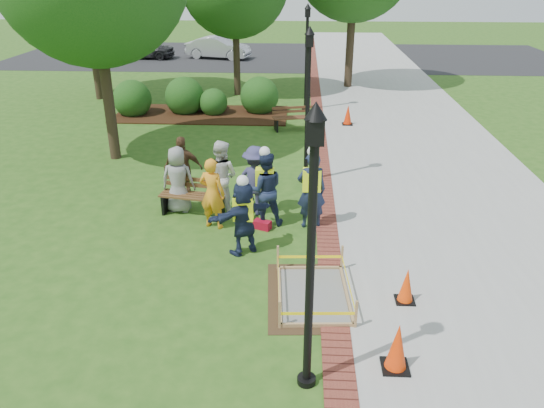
# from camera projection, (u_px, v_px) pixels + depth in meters

# --- Properties ---
(ground) EXTENTS (100.00, 100.00, 0.00)m
(ground) POSITION_uv_depth(u_px,v_px,m) (244.00, 273.00, 10.72)
(ground) COLOR #285116
(ground) RESTS_ON ground
(sidewalk) EXTENTS (6.00, 60.00, 0.02)m
(sidewalk) POSITION_uv_depth(u_px,v_px,m) (407.00, 132.00, 19.53)
(sidewalk) COLOR #9E9E99
(sidewalk) RESTS_ON ground
(brick_edging) EXTENTS (0.50, 60.00, 0.03)m
(brick_edging) POSITION_uv_depth(u_px,v_px,m) (319.00, 130.00, 19.70)
(brick_edging) COLOR maroon
(brick_edging) RESTS_ON ground
(mulch_bed) EXTENTS (7.00, 3.00, 0.05)m
(mulch_bed) POSITION_uv_depth(u_px,v_px,m) (202.00, 114.00, 21.75)
(mulch_bed) COLOR #381E0F
(mulch_bed) RESTS_ON ground
(parking_lot) EXTENTS (36.00, 12.00, 0.01)m
(parking_lot) POSITION_uv_depth(u_px,v_px,m) (286.00, 56.00, 35.22)
(parking_lot) COLOR black
(parking_lot) RESTS_ON ground
(wet_concrete_pad) EXTENTS (1.84, 2.40, 0.55)m
(wet_concrete_pad) POSITION_uv_depth(u_px,v_px,m) (313.00, 286.00, 9.88)
(wet_concrete_pad) COLOR #47331E
(wet_concrete_pad) RESTS_ON ground
(bench_near) EXTENTS (1.68, 0.81, 0.87)m
(bench_near) POSITION_uv_depth(u_px,v_px,m) (193.00, 203.00, 13.12)
(bench_near) COLOR brown
(bench_near) RESTS_ON ground
(bench_far) EXTENTS (1.62, 0.86, 0.83)m
(bench_far) POSITION_uv_depth(u_px,v_px,m) (294.00, 123.00, 19.73)
(bench_far) COLOR brown
(bench_far) RESTS_ON ground
(cone_front) EXTENTS (0.42, 0.42, 0.83)m
(cone_front) POSITION_uv_depth(u_px,v_px,m) (397.00, 348.00, 8.03)
(cone_front) COLOR black
(cone_front) RESTS_ON ground
(cone_back) EXTENTS (0.36, 0.36, 0.70)m
(cone_back) POSITION_uv_depth(u_px,v_px,m) (406.00, 286.00, 9.67)
(cone_back) COLOR black
(cone_back) RESTS_ON ground
(cone_far) EXTENTS (0.39, 0.39, 0.78)m
(cone_far) POSITION_uv_depth(u_px,v_px,m) (348.00, 115.00, 20.26)
(cone_far) COLOR black
(cone_far) RESTS_ON ground
(toolbox) EXTENTS (0.46, 0.36, 0.20)m
(toolbox) POSITION_uv_depth(u_px,v_px,m) (262.00, 225.00, 12.46)
(toolbox) COLOR maroon
(toolbox) RESTS_ON ground
(lamp_near) EXTENTS (0.28, 0.28, 4.26)m
(lamp_near) POSITION_uv_depth(u_px,v_px,m) (311.00, 236.00, 6.90)
(lamp_near) COLOR black
(lamp_near) RESTS_ON ground
(lamp_mid) EXTENTS (0.28, 0.28, 4.26)m
(lamp_mid) POSITION_uv_depth(u_px,v_px,m) (308.00, 95.00, 14.16)
(lamp_mid) COLOR black
(lamp_mid) RESTS_ON ground
(lamp_far) EXTENTS (0.28, 0.28, 4.26)m
(lamp_far) POSITION_uv_depth(u_px,v_px,m) (307.00, 50.00, 21.42)
(lamp_far) COLOR black
(lamp_far) RESTS_ON ground
(shrub_a) EXTENTS (1.54, 1.54, 1.54)m
(shrub_a) POSITION_uv_depth(u_px,v_px,m) (134.00, 115.00, 21.76)
(shrub_a) COLOR #154814
(shrub_a) RESTS_ON ground
(shrub_b) EXTENTS (1.60, 1.60, 1.60)m
(shrub_b) POSITION_uv_depth(u_px,v_px,m) (186.00, 113.00, 22.06)
(shrub_b) COLOR #154814
(shrub_b) RESTS_ON ground
(shrub_c) EXTENTS (1.15, 1.15, 1.15)m
(shrub_c) POSITION_uv_depth(u_px,v_px,m) (214.00, 114.00, 21.84)
(shrub_c) COLOR #154814
(shrub_c) RESTS_ON ground
(shrub_d) EXTENTS (1.59, 1.59, 1.59)m
(shrub_d) POSITION_uv_depth(u_px,v_px,m) (260.00, 112.00, 22.15)
(shrub_d) COLOR #154814
(shrub_d) RESTS_ON ground
(shrub_e) EXTENTS (0.96, 0.96, 0.96)m
(shrub_e) POSITION_uv_depth(u_px,v_px,m) (212.00, 110.00, 22.45)
(shrub_e) COLOR #154814
(shrub_e) RESTS_ON ground
(casual_person_a) EXTENTS (0.55, 0.36, 1.68)m
(casual_person_a) POSITION_uv_depth(u_px,v_px,m) (178.00, 180.00, 13.06)
(casual_person_a) COLOR gray
(casual_person_a) RESTS_ON ground
(casual_person_b) EXTENTS (0.63, 0.50, 1.71)m
(casual_person_b) POSITION_uv_depth(u_px,v_px,m) (212.00, 194.00, 12.24)
(casual_person_b) COLOR orange
(casual_person_b) RESTS_ON ground
(casual_person_c) EXTENTS (0.69, 0.58, 1.83)m
(casual_person_c) POSITION_uv_depth(u_px,v_px,m) (221.00, 176.00, 13.04)
(casual_person_c) COLOR silver
(casual_person_c) RESTS_ON ground
(casual_person_d) EXTENTS (0.57, 0.39, 1.70)m
(casual_person_d) POSITION_uv_depth(u_px,v_px,m) (183.00, 168.00, 13.73)
(casual_person_d) COLOR brown
(casual_person_d) RESTS_ON ground
(casual_person_e) EXTENTS (0.66, 0.58, 1.74)m
(casual_person_e) POSITION_uv_depth(u_px,v_px,m) (256.00, 181.00, 12.93)
(casual_person_e) COLOR #383862
(casual_person_e) RESTS_ON ground
(hivis_worker_a) EXTENTS (0.62, 0.58, 1.78)m
(hivis_worker_a) POSITION_uv_depth(u_px,v_px,m) (243.00, 215.00, 11.13)
(hivis_worker_a) COLOR #192342
(hivis_worker_a) RESTS_ON ground
(hivis_worker_b) EXTENTS (0.64, 0.45, 2.00)m
(hivis_worker_b) POSITION_uv_depth(u_px,v_px,m) (311.00, 188.00, 12.21)
(hivis_worker_b) COLOR #1A1A44
(hivis_worker_b) RESTS_ON ground
(hivis_worker_c) EXTENTS (0.63, 0.46, 1.95)m
(hivis_worker_c) POSITION_uv_depth(u_px,v_px,m) (265.00, 187.00, 12.33)
(hivis_worker_c) COLOR #191D41
(hivis_worker_c) RESTS_ON ground
(parked_car_a) EXTENTS (2.21, 4.68, 1.50)m
(parked_car_a) POSITION_uv_depth(u_px,v_px,m) (144.00, 58.00, 34.41)
(parked_car_a) COLOR #27272A
(parked_car_a) RESTS_ON ground
(parked_car_b) EXTENTS (2.94, 4.86, 1.48)m
(parked_car_b) POSITION_uv_depth(u_px,v_px,m) (219.00, 59.00, 34.36)
(parked_car_b) COLOR #B7B6BC
(parked_car_b) RESTS_ON ground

